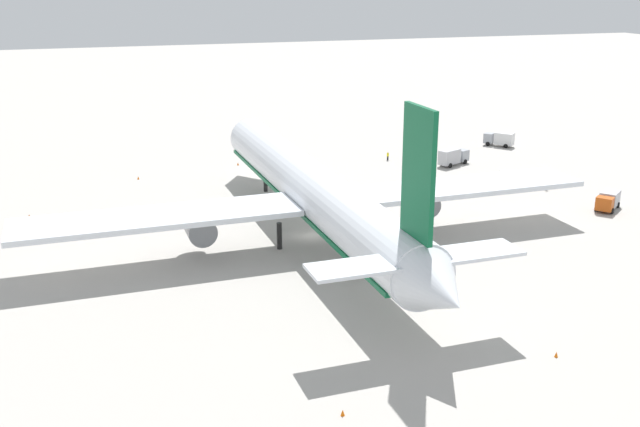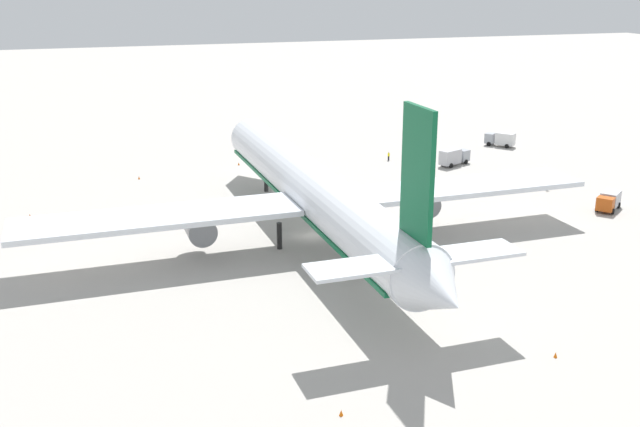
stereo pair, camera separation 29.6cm
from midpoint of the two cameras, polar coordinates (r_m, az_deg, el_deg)
name	(u,v)px [view 1 (the left image)]	position (r m, az deg, el deg)	size (l,w,h in m)	color
ground_plane	(311,236)	(102.75, -0.81, -1.75)	(600.00, 600.00, 0.00)	#ADA8A0
airliner	(313,191)	(99.48, -0.63, 1.76)	(80.03, 77.38, 23.19)	silver
service_truck_0	(608,200)	(122.23, 21.20, 0.96)	(5.48, 6.09, 2.64)	#BF4C14
service_truck_1	(453,156)	(143.05, 10.12, 4.34)	(4.67, 7.23, 3.15)	#999EA5
service_truck_3	(500,139)	(161.28, 13.60, 5.61)	(6.11, 5.57, 2.98)	#999EA5
service_van	(507,176)	(133.57, 14.11, 2.82)	(4.45, 3.49, 1.97)	white
baggage_cart_0	(426,141)	(160.21, 8.13, 5.54)	(2.13, 3.51, 1.41)	#595B60
ground_worker_1	(388,156)	(145.43, 5.17, 4.42)	(0.53, 0.53, 1.65)	black
ground_worker_2	(564,180)	(134.72, 18.19, 2.49)	(0.51, 0.51, 1.64)	#3F3F47
ground_worker_4	(547,185)	(130.18, 16.95, 2.11)	(0.56, 0.56, 1.69)	#3F3F47
traffic_cone_0	(29,216)	(118.64, -21.51, -0.18)	(0.36, 0.36, 0.55)	orange
traffic_cone_1	(343,413)	(63.00, 1.62, -15.05)	(0.36, 0.36, 0.55)	orange
traffic_cone_2	(556,354)	(74.78, 17.59, -10.28)	(0.36, 0.36, 0.55)	orange
traffic_cone_3	(238,164)	(141.98, -6.38, 3.82)	(0.36, 0.36, 0.55)	orange
traffic_cone_4	(138,178)	(135.17, -13.86, 2.68)	(0.36, 0.36, 0.55)	orange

